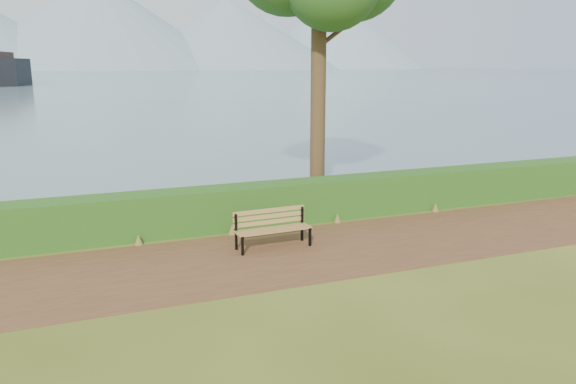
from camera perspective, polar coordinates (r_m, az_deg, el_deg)
name	(u,v)px	position (r m, az deg, el deg)	size (l,w,h in m)	color
ground	(312,256)	(11.55, 2.43, -6.55)	(140.00, 140.00, 0.00)	#425317
path	(306,252)	(11.81, 1.83, -6.08)	(40.00, 3.40, 0.01)	#4E2E1A
hedge	(269,204)	(13.72, -1.94, -1.21)	(32.00, 0.85, 1.00)	#174714
water	(74,73)	(270.01, -20.94, 11.26)	(700.00, 510.00, 0.00)	slate
mountains	(51,27)	(416.71, -22.92, 15.21)	(585.00, 190.00, 70.00)	gray
bench	(272,226)	(11.98, -1.65, -3.44)	(1.66, 0.55, 0.82)	black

